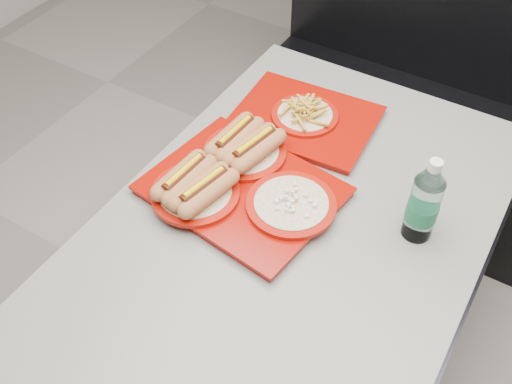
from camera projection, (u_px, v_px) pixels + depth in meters
The scene contains 6 objects.
ground at pixel (282, 369), 2.05m from camera, with size 6.00×6.00×0.00m, color gray.
diner_table at pixel (288, 266), 1.62m from camera, with size 0.92×1.42×0.75m.
booth_bench at pixel (418, 105), 2.40m from camera, with size 1.30×0.57×1.35m.
tray_near at pixel (238, 180), 1.56m from camera, with size 0.52×0.44×0.10m.
tray_far at pixel (305, 117), 1.77m from camera, with size 0.43×0.34×0.08m.
water_bottle at pixel (424, 204), 1.41m from camera, with size 0.08×0.08×0.24m.
Camera 1 is at (0.43, -0.88, 1.90)m, focal length 42.00 mm.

